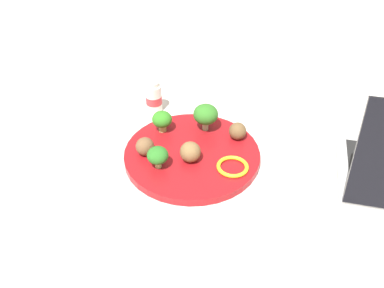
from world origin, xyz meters
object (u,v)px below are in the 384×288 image
object	(u,v)px
meatball_front_right	(238,131)
meatball_mid_left	(145,146)
meatball_back_left	(190,152)
broccoli_floret_front_left	(162,120)
knife	(277,224)
napkin	(271,233)
fork	(260,232)
plate	(192,155)
broccoli_floret_mid_left	(206,115)
pepper_ring_center	(233,167)
broccoli_floret_front_right	(158,156)
yogurt_bottle	(154,98)

from	to	relation	value
meatball_front_right	meatball_mid_left	bearing A→B (deg)	74.09
meatball_front_right	meatball_back_left	xyz separation A→B (m)	(-0.01, 0.12, 0.00)
broccoli_floret_front_left	knife	size ratio (longest dim) A/B	0.32
napkin	fork	bearing A→B (deg)	66.40
meatball_back_left	napkin	world-z (taller)	meatball_back_left
broccoli_floret_front_left	plate	bearing A→B (deg)	-170.46
broccoli_floret_mid_left	pepper_ring_center	world-z (taller)	broccoli_floret_mid_left
broccoli_floret_front_right	broccoli_floret_mid_left	size ratio (longest dim) A/B	0.75
meatball_mid_left	broccoli_floret_front_right	bearing A→B (deg)	-176.28
broccoli_floret_front_right	meatball_mid_left	xyz separation A→B (m)	(0.05, 0.00, -0.01)
plate	meatball_back_left	bearing A→B (deg)	141.33
broccoli_floret_front_left	knife	world-z (taller)	broccoli_floret_front_left
broccoli_floret_front_right	fork	xyz separation A→B (m)	(-0.23, -0.07, -0.04)
meatball_front_right	meatball_back_left	world-z (taller)	meatball_back_left
meatball_front_right	napkin	xyz separation A→B (m)	(-0.23, 0.10, -0.03)
fork	broccoli_floret_front_left	bearing A→B (deg)	1.37
broccoli_floret_front_right	napkin	world-z (taller)	broccoli_floret_front_right
fork	knife	distance (m)	0.04
yogurt_bottle	broccoli_floret_front_right	bearing A→B (deg)	154.68
broccoli_floret_mid_left	meatball_mid_left	bearing A→B (deg)	92.91
yogurt_bottle	plate	bearing A→B (deg)	175.23
knife	yogurt_bottle	size ratio (longest dim) A/B	1.89
broccoli_floret_front_left	broccoli_floret_front_right	distance (m)	0.12
napkin	knife	xyz separation A→B (m)	(0.01, -0.02, 0.00)
napkin	yogurt_bottle	bearing A→B (deg)	-0.95
broccoli_floret_front_left	meatball_front_right	bearing A→B (deg)	-131.12
pepper_ring_center	plate	bearing A→B (deg)	25.66
pepper_ring_center	fork	distance (m)	0.16
yogurt_bottle	broccoli_floret_front_left	bearing A→B (deg)	162.31
knife	yogurt_bottle	world-z (taller)	yogurt_bottle
pepper_ring_center	meatball_front_right	bearing A→B (deg)	-41.41
yogurt_bottle	pepper_ring_center	bearing A→B (deg)	-175.18
broccoli_floret_front_left	yogurt_bottle	xyz separation A→B (m)	(0.10, -0.03, -0.01)
meatball_mid_left	yogurt_bottle	distance (m)	0.19
fork	yogurt_bottle	size ratio (longest dim) A/B	1.57
napkin	fork	size ratio (longest dim) A/B	1.41
fork	yogurt_bottle	distance (m)	0.44
broccoli_floret_front_left	pepper_ring_center	xyz separation A→B (m)	(-0.18, -0.06, -0.02)
broccoli_floret_mid_left	napkin	distance (m)	0.30
meatball_back_left	fork	bearing A→B (deg)	-177.75
fork	meatball_back_left	bearing A→B (deg)	2.25
broccoli_floret_mid_left	knife	xyz separation A→B (m)	(-0.29, 0.04, -0.05)
broccoli_floret_front_right	broccoli_floret_mid_left	distance (m)	0.16
broccoli_floret_front_left	broccoli_floret_mid_left	xyz separation A→B (m)	(-0.05, -0.08, 0.01)
plate	meatball_front_right	xyz separation A→B (m)	(-0.01, -0.11, 0.03)
broccoli_floret_front_right	pepper_ring_center	distance (m)	0.15
broccoli_floret_front_right	pepper_ring_center	xyz separation A→B (m)	(-0.08, -0.12, -0.02)
broccoli_floret_front_right	knife	distance (m)	0.26
meatball_front_right	fork	size ratio (longest dim) A/B	0.31
broccoli_floret_front_left	knife	bearing A→B (deg)	-172.49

